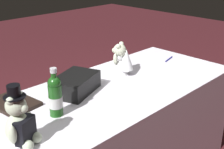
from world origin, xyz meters
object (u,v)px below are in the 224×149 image
(champagne_bottle, at_px, (55,96))
(guestbook, at_px, (13,103))
(teddy_bear_groom, at_px, (20,123))
(gift_case_black, at_px, (76,84))
(signing_pen, at_px, (169,59))
(teddy_bear_bride, at_px, (121,60))

(champagne_bottle, height_order, guestbook, champagne_bottle)
(teddy_bear_groom, height_order, guestbook, teddy_bear_groom)
(guestbook, bearing_deg, gift_case_black, 155.35)
(teddy_bear_groom, height_order, gift_case_black, teddy_bear_groom)
(teddy_bear_groom, relative_size, signing_pen, 1.97)
(champagne_bottle, bearing_deg, teddy_bear_groom, 22.64)
(teddy_bear_bride, height_order, signing_pen, teddy_bear_bride)
(gift_case_black, bearing_deg, champagne_bottle, 31.07)
(teddy_bear_groom, relative_size, teddy_bear_bride, 1.27)
(champagne_bottle, height_order, signing_pen, champagne_bottle)
(teddy_bear_groom, bearing_deg, champagne_bottle, -157.36)
(teddy_bear_groom, relative_size, champagne_bottle, 1.09)
(teddy_bear_groom, height_order, champagne_bottle, teddy_bear_groom)
(champagne_bottle, relative_size, signing_pen, 1.81)
(champagne_bottle, relative_size, guestbook, 0.96)
(gift_case_black, height_order, guestbook, gift_case_black)
(guestbook, bearing_deg, signing_pen, 165.47)
(teddy_bear_groom, bearing_deg, signing_pen, -171.80)
(teddy_bear_bride, relative_size, signing_pen, 1.56)
(teddy_bear_bride, bearing_deg, guestbook, -8.06)
(teddy_bear_bride, height_order, guestbook, teddy_bear_bride)
(gift_case_black, relative_size, guestbook, 1.26)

